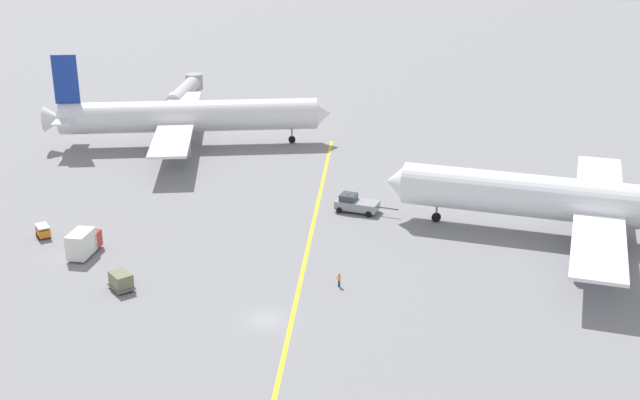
# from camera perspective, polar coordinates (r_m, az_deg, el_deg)

# --- Properties ---
(ground_plane) EXTENTS (600.00, 600.00, 0.00)m
(ground_plane) POSITION_cam_1_polar(r_m,az_deg,el_deg) (91.45, -3.75, -8.33)
(ground_plane) COLOR gray
(taxiway_stripe) EXTENTS (2.81, 119.99, 0.01)m
(taxiway_stripe) POSITION_cam_1_polar(r_m,az_deg,el_deg) (99.88, -1.37, -5.65)
(taxiway_stripe) COLOR yellow
(taxiway_stripe) RESTS_ON ground
(airliner_at_gate_left) EXTENTS (52.48, 45.73, 17.30)m
(airliner_at_gate_left) POSITION_cam_1_polar(r_m,az_deg,el_deg) (153.61, -9.22, 5.76)
(airliner_at_gate_left) COLOR silver
(airliner_at_gate_left) RESTS_ON ground
(airliner_being_pushed) EXTENTS (53.72, 46.76, 16.53)m
(airliner_being_pushed) POSITION_cam_1_polar(r_m,az_deg,el_deg) (115.36, 17.94, -0.13)
(airliner_being_pushed) COLOR white
(airliner_being_pushed) RESTS_ON ground
(pushback_tug) EXTENTS (9.52, 4.63, 2.88)m
(pushback_tug) POSITION_cam_1_polar(r_m,az_deg,el_deg) (120.72, 2.51, -0.26)
(pushback_tug) COLOR gray
(pushback_tug) RESTS_ON ground
(gse_baggage_cart_near_cluster) EXTENTS (2.88, 3.13, 1.71)m
(gse_baggage_cart_near_cluster) POSITION_cam_1_polar(r_m,az_deg,el_deg) (118.05, -18.76, -2.08)
(gse_baggage_cart_near_cluster) COLOR orange
(gse_baggage_cart_near_cluster) RESTS_ON ground
(gse_container_dolly_flat) EXTENTS (3.79, 3.84, 2.15)m
(gse_container_dolly_flat) POSITION_cam_1_polar(r_m,az_deg,el_deg) (100.04, -13.70, -5.49)
(gse_container_dolly_flat) COLOR slate
(gse_container_dolly_flat) RESTS_ON ground
(gse_catering_truck_tall) EXTENTS (2.86, 6.01, 3.50)m
(gse_catering_truck_tall) POSITION_cam_1_polar(r_m,az_deg,el_deg) (110.32, -16.16, -2.87)
(gse_catering_truck_tall) COLOR red
(gse_catering_truck_tall) RESTS_ON ground
(ground_crew_marshaller_foreground) EXTENTS (0.48, 0.36, 1.69)m
(ground_crew_marshaller_foreground) POSITION_cam_1_polar(r_m,az_deg,el_deg) (98.09, 1.34, -5.59)
(ground_crew_marshaller_foreground) COLOR #2D3351
(ground_crew_marshaller_foreground) RESTS_ON ground
(jet_bridge) EXTENTS (3.96, 21.63, 6.05)m
(jet_bridge) POSITION_cam_1_polar(r_m,az_deg,el_deg) (181.25, -9.29, 7.61)
(jet_bridge) COLOR #B7B7BC
(jet_bridge) RESTS_ON ground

